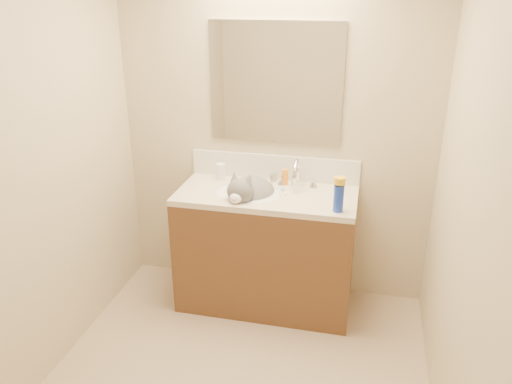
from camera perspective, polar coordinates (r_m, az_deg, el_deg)
The scene contains 16 objects.
room_shell at distance 2.23m, azimuth -3.85°, elevation 5.45°, with size 2.24×2.54×2.52m.
vanity_cabinet at distance 3.53m, azimuth 1.14°, elevation -6.85°, with size 1.20×0.55×0.82m, color #53331C.
counter_slab at distance 3.34m, azimuth 1.20°, elevation -0.40°, with size 1.20×0.55×0.04m, color beige.
basin at distance 3.36m, azimuth -0.92°, elevation -1.20°, with size 0.45×0.36×0.14m, color white.
faucet at distance 3.40m, azimuth 4.66°, elevation 1.86°, with size 0.28×0.20×0.21m.
cat at distance 3.35m, azimuth -0.76°, elevation -0.30°, with size 0.39×0.49×0.35m.
backsplash at distance 3.54m, azimuth 2.09°, elevation 2.85°, with size 1.20×0.02×0.18m, color silver.
mirror at distance 3.39m, azimuth 2.23°, elevation 12.29°, with size 0.90×0.02×0.80m, color white.
pill_bottle at distance 3.55m, azimuth -4.02°, elevation 2.34°, with size 0.06×0.06×0.12m, color white.
pill_label at distance 3.56m, azimuth -4.02°, elevation 2.13°, with size 0.06×0.06×0.04m, color orange.
silver_jar at distance 3.52m, azimuth 1.98°, elevation 1.62°, with size 0.05×0.05×0.05m, color #B7B7BC.
amber_bottle at distance 3.46m, azimuth 3.34°, elevation 1.74°, with size 0.04×0.04×0.11m, color orange.
toothbrush at distance 3.36m, azimuth 3.12°, elevation 0.13°, with size 0.01×0.14×0.01m, color white.
toothbrush_head at distance 3.35m, azimuth 3.12°, elevation 0.19°, with size 0.02×0.03×0.02m, color #6398D4.
spray_can at distance 3.07m, azimuth 9.41°, elevation -0.71°, with size 0.06×0.06×0.17m, color #1935B1.
spray_cap at distance 3.03m, azimuth 9.55°, elevation 1.29°, with size 0.07×0.07×0.04m, color yellow.
Camera 1 is at (0.62, -2.04, 2.14)m, focal length 35.00 mm.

